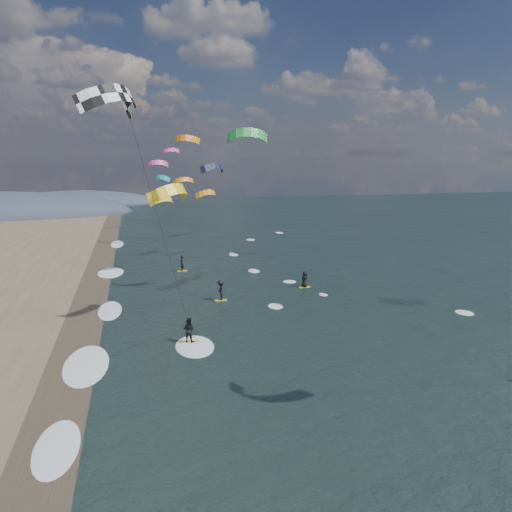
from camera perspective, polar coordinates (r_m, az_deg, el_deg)
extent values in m
plane|color=black|center=(21.54, 11.26, -25.18)|extent=(260.00, 260.00, 0.00)
cube|color=#382D23|center=(28.86, -21.56, -15.61)|extent=(3.00, 240.00, 0.00)
ellipsoid|color=#3D4756|center=(136.85, -19.70, 5.59)|extent=(40.00, 18.00, 7.00)
cube|color=gold|center=(35.32, -7.67, -9.72)|extent=(1.36, 0.42, 0.06)
imported|color=black|center=(35.00, -7.71, -8.35)|extent=(1.05, 0.98, 1.73)
ellipsoid|color=white|center=(34.61, -7.03, -10.21)|extent=(2.60, 4.20, 0.12)
cylinder|color=black|center=(30.10, -10.82, 3.24)|extent=(0.02, 0.02, 16.06)
cube|color=gold|center=(44.61, -4.06, -5.07)|extent=(1.10, 0.35, 0.05)
imported|color=black|center=(44.35, -4.08, -3.91)|extent=(0.69, 1.18, 1.81)
cube|color=gold|center=(49.04, 5.56, -3.55)|extent=(1.10, 0.35, 0.05)
imported|color=black|center=(48.83, 5.58, -2.64)|extent=(0.81, 0.91, 1.55)
cube|color=gold|center=(56.11, -8.46, -1.68)|extent=(1.10, 0.35, 0.05)
imported|color=black|center=(55.92, -8.49, -0.79)|extent=(0.49, 0.68, 1.72)
ellipsoid|color=white|center=(25.23, -19.95, -19.69)|extent=(2.40, 5.40, 0.11)
ellipsoid|color=white|center=(33.23, -18.33, -11.69)|extent=(2.40, 5.40, 0.11)
ellipsoid|color=white|center=(43.55, -17.23, -6.03)|extent=(2.40, 5.40, 0.11)
ellipsoid|color=white|center=(57.04, -16.44, -1.84)|extent=(2.40, 5.40, 0.11)
ellipsoid|color=white|center=(74.67, -15.85, 1.30)|extent=(2.40, 5.40, 0.11)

